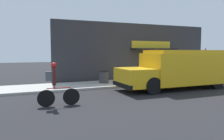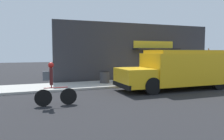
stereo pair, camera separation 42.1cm
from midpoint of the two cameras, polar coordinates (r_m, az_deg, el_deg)
The scene contains 7 objects.
ground_plane at distance 14.33m, azimuth 13.30°, elevation -3.92°, with size 70.00×70.00×0.00m, color #232326.
sidewalk at distance 15.45m, azimuth 10.46°, elevation -3.01°, with size 28.00×2.72×0.12m.
storefront at distance 16.73m, azimuth 7.85°, elevation 4.75°, with size 12.64×1.12×4.25m.
school_bus at distance 13.26m, azimuth 18.69°, elevation 0.35°, with size 6.99×2.76×2.23m.
cyclist at distance 8.87m, azimuth -13.93°, elevation -3.76°, with size 1.65×0.22×1.73m.
stop_sign_post at distance 17.52m, azimuth 24.53°, elevation 2.75°, with size 0.45×0.45×2.27m.
trash_bin at distance 14.13m, azimuth -1.09°, elevation -1.84°, with size 0.62×0.62×0.77m.
Camera 2 is at (-7.82, -11.77, 2.15)m, focal length 35.00 mm.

